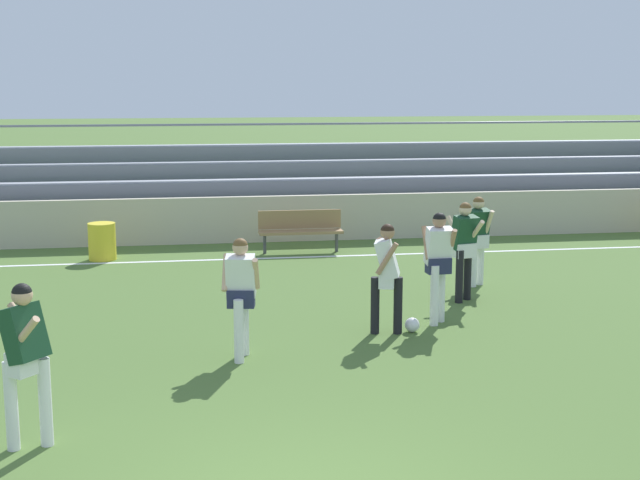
% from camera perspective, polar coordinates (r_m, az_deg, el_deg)
% --- Properties ---
extents(field_line_sideline, '(44.00, 0.12, 0.01)m').
position_cam_1_polar(field_line_sideline, '(18.91, -5.92, -1.22)').
color(field_line_sideline, white).
rests_on(field_line_sideline, ground).
extents(sideline_wall, '(48.00, 0.16, 1.05)m').
position_cam_1_polar(sideline_wall, '(20.74, -6.24, 1.25)').
color(sideline_wall, beige).
rests_on(sideline_wall, ground).
extents(bleacher_stand, '(26.54, 3.36, 2.52)m').
position_cam_1_polar(bleacher_stand, '(22.88, -6.71, 3.45)').
color(bleacher_stand, '#9EA3AD').
rests_on(bleacher_stand, ground).
extents(bench_centre_sideline, '(1.80, 0.40, 0.90)m').
position_cam_1_polar(bench_centre_sideline, '(19.53, -1.24, 0.82)').
color(bench_centre_sideline, '#99754C').
rests_on(bench_centre_sideline, ground).
extents(trash_bin, '(0.57, 0.57, 0.77)m').
position_cam_1_polar(trash_bin, '(19.26, -13.52, -0.09)').
color(trash_bin, yellow).
rests_on(trash_bin, ground).
extents(player_white_pressing_high, '(0.44, 0.47, 1.72)m').
position_cam_1_polar(player_white_pressing_high, '(13.85, 7.45, -1.11)').
color(player_white_pressing_high, white).
rests_on(player_white_pressing_high, ground).
extents(player_white_overlapping, '(0.46, 0.57, 1.63)m').
position_cam_1_polar(player_white_overlapping, '(13.24, 4.22, -1.83)').
color(player_white_overlapping, black).
rests_on(player_white_overlapping, ground).
extents(player_dark_trailing_run, '(0.46, 0.51, 1.62)m').
position_cam_1_polar(player_dark_trailing_run, '(16.52, 9.86, 0.42)').
color(player_dark_trailing_run, white).
rests_on(player_dark_trailing_run, ground).
extents(player_white_challenging, '(0.53, 0.52, 1.64)m').
position_cam_1_polar(player_white_challenging, '(12.06, -4.99, -3.01)').
color(player_white_challenging, white).
rests_on(player_white_challenging, ground).
extents(player_dark_dropping_back, '(0.49, 0.68, 1.68)m').
position_cam_1_polar(player_dark_dropping_back, '(15.32, 9.05, -0.16)').
color(player_dark_dropping_back, black).
rests_on(player_dark_dropping_back, ground).
extents(player_dark_deep_cover, '(0.52, 0.73, 1.71)m').
position_cam_1_polar(player_dark_deep_cover, '(9.59, -18.01, -6.61)').
color(player_dark_deep_cover, white).
rests_on(player_dark_deep_cover, ground).
extents(soccer_ball, '(0.22, 0.22, 0.22)m').
position_cam_1_polar(soccer_ball, '(13.54, 5.80, -5.32)').
color(soccer_ball, white).
rests_on(soccer_ball, ground).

